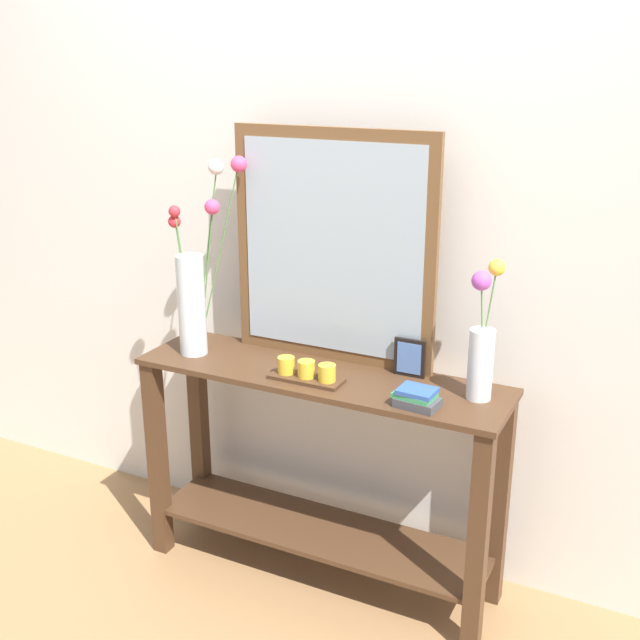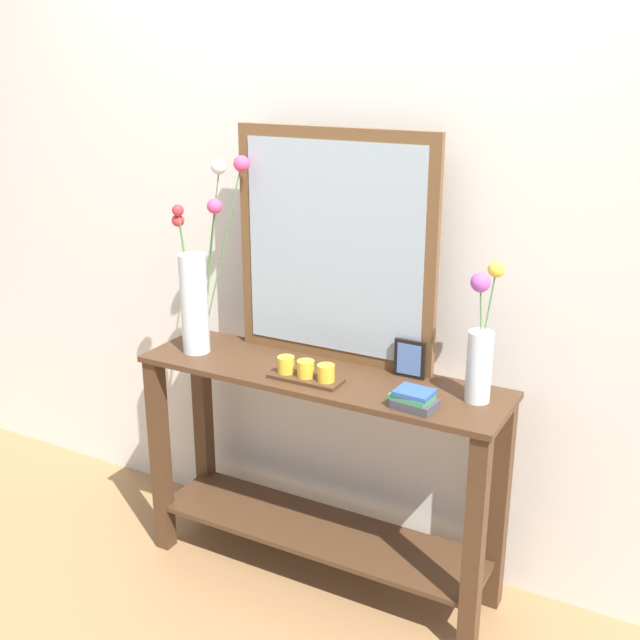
{
  "view_description": "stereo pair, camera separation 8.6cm",
  "coord_description": "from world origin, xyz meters",
  "px_view_note": "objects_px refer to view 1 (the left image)",
  "views": [
    {
      "loc": [
        1.06,
        -2.15,
        1.78
      ],
      "look_at": [
        0.0,
        0.0,
        0.97
      ],
      "focal_mm": 44.04,
      "sensor_mm": 36.0,
      "label": 1
    },
    {
      "loc": [
        1.14,
        -2.11,
        1.78
      ],
      "look_at": [
        0.0,
        0.0,
        0.97
      ],
      "focal_mm": 44.04,
      "sensor_mm": 36.0,
      "label": 2
    }
  ],
  "objects_px": {
    "mirror_leaning": "(333,248)",
    "candle_tray": "(306,372)",
    "vase_right": "(482,346)",
    "picture_frame_small": "(410,358)",
    "tall_vase_left": "(195,287)",
    "book_stack": "(417,398)",
    "console_table": "(320,459)"
  },
  "relations": [
    {
      "from": "mirror_leaning",
      "to": "candle_tray",
      "type": "distance_m",
      "value": 0.42
    },
    {
      "from": "vase_right",
      "to": "picture_frame_small",
      "type": "distance_m",
      "value": 0.28
    },
    {
      "from": "tall_vase_left",
      "to": "candle_tray",
      "type": "relative_size",
      "value": 2.8
    },
    {
      "from": "picture_frame_small",
      "to": "candle_tray",
      "type": "bearing_deg",
      "value": -147.63
    },
    {
      "from": "book_stack",
      "to": "picture_frame_small",
      "type": "bearing_deg",
      "value": 115.63
    },
    {
      "from": "console_table",
      "to": "book_stack",
      "type": "distance_m",
      "value": 0.52
    },
    {
      "from": "vase_right",
      "to": "candle_tray",
      "type": "height_order",
      "value": "vase_right"
    },
    {
      "from": "console_table",
      "to": "vase_right",
      "type": "height_order",
      "value": "vase_right"
    },
    {
      "from": "console_table",
      "to": "vase_right",
      "type": "xyz_separation_m",
      "value": [
        0.52,
        0.05,
        0.49
      ]
    },
    {
      "from": "mirror_leaning",
      "to": "book_stack",
      "type": "height_order",
      "value": "mirror_leaning"
    },
    {
      "from": "book_stack",
      "to": "mirror_leaning",
      "type": "bearing_deg",
      "value": 148.45
    },
    {
      "from": "mirror_leaning",
      "to": "candle_tray",
      "type": "height_order",
      "value": "mirror_leaning"
    },
    {
      "from": "candle_tray",
      "to": "book_stack",
      "type": "relative_size",
      "value": 1.71
    },
    {
      "from": "vase_right",
      "to": "console_table",
      "type": "bearing_deg",
      "value": -175.01
    },
    {
      "from": "tall_vase_left",
      "to": "vase_right",
      "type": "xyz_separation_m",
      "value": [
        0.99,
        0.07,
        -0.07
      ]
    },
    {
      "from": "tall_vase_left",
      "to": "vase_right",
      "type": "bearing_deg",
      "value": 3.86
    },
    {
      "from": "mirror_leaning",
      "to": "picture_frame_small",
      "type": "relative_size",
      "value": 6.12
    },
    {
      "from": "picture_frame_small",
      "to": "mirror_leaning",
      "type": "bearing_deg",
      "value": 173.84
    },
    {
      "from": "mirror_leaning",
      "to": "picture_frame_small",
      "type": "height_order",
      "value": "mirror_leaning"
    },
    {
      "from": "vase_right",
      "to": "picture_frame_small",
      "type": "xyz_separation_m",
      "value": [
        -0.25,
        0.06,
        -0.1
      ]
    },
    {
      "from": "console_table",
      "to": "candle_tray",
      "type": "bearing_deg",
      "value": -100.18
    },
    {
      "from": "picture_frame_small",
      "to": "vase_right",
      "type": "bearing_deg",
      "value": -14.01
    },
    {
      "from": "tall_vase_left",
      "to": "picture_frame_small",
      "type": "xyz_separation_m",
      "value": [
        0.74,
        0.13,
        -0.18
      ]
    },
    {
      "from": "tall_vase_left",
      "to": "book_stack",
      "type": "height_order",
      "value": "tall_vase_left"
    },
    {
      "from": "console_table",
      "to": "book_stack",
      "type": "bearing_deg",
      "value": -15.39
    },
    {
      "from": "tall_vase_left",
      "to": "candle_tray",
      "type": "height_order",
      "value": "tall_vase_left"
    },
    {
      "from": "mirror_leaning",
      "to": "picture_frame_small",
      "type": "xyz_separation_m",
      "value": [
        0.29,
        -0.03,
        -0.33
      ]
    },
    {
      "from": "console_table",
      "to": "candle_tray",
      "type": "height_order",
      "value": "candle_tray"
    },
    {
      "from": "candle_tray",
      "to": "book_stack",
      "type": "distance_m",
      "value": 0.39
    },
    {
      "from": "console_table",
      "to": "vase_right",
      "type": "distance_m",
      "value": 0.71
    },
    {
      "from": "mirror_leaning",
      "to": "candle_tray",
      "type": "xyz_separation_m",
      "value": [
        0.01,
        -0.21,
        -0.36
      ]
    },
    {
      "from": "book_stack",
      "to": "vase_right",
      "type": "bearing_deg",
      "value": 44.96
    }
  ]
}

